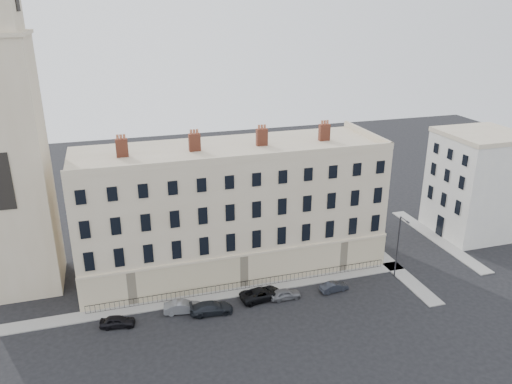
{
  "coord_description": "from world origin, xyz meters",
  "views": [
    {
      "loc": [
        -19.28,
        -42.43,
        30.7
      ],
      "look_at": [
        -3.33,
        10.0,
        9.97
      ],
      "focal_mm": 35.0,
      "sensor_mm": 36.0,
      "label": 1
    }
  ],
  "objects_px": {
    "car_c": "(211,308)",
    "car_e": "(285,294)",
    "car_f": "(334,287)",
    "car_a": "(118,321)",
    "streetlamp": "(398,244)",
    "car_d": "(261,294)",
    "car_b": "(183,307)"
  },
  "relations": [
    {
      "from": "streetlamp",
      "to": "car_c",
      "type": "bearing_deg",
      "value": -175.06
    },
    {
      "from": "car_a",
      "to": "car_d",
      "type": "bearing_deg",
      "value": -78.06
    },
    {
      "from": "streetlamp",
      "to": "car_b",
      "type": "bearing_deg",
      "value": -177.74
    },
    {
      "from": "car_e",
      "to": "car_b",
      "type": "bearing_deg",
      "value": 86.36
    },
    {
      "from": "car_d",
      "to": "car_e",
      "type": "bearing_deg",
      "value": -111.73
    },
    {
      "from": "car_c",
      "to": "car_e",
      "type": "relative_size",
      "value": 1.3
    },
    {
      "from": "car_f",
      "to": "car_a",
      "type": "bearing_deg",
      "value": 83.41
    },
    {
      "from": "streetlamp",
      "to": "car_d",
      "type": "bearing_deg",
      "value": -177.7
    },
    {
      "from": "car_b",
      "to": "car_f",
      "type": "distance_m",
      "value": 17.16
    },
    {
      "from": "car_b",
      "to": "streetlamp",
      "type": "height_order",
      "value": "streetlamp"
    },
    {
      "from": "car_f",
      "to": "streetlamp",
      "type": "xyz_separation_m",
      "value": [
        8.43,
        0.83,
        3.79
      ]
    },
    {
      "from": "car_a",
      "to": "car_c",
      "type": "distance_m",
      "value": 9.59
    },
    {
      "from": "car_c",
      "to": "car_e",
      "type": "xyz_separation_m",
      "value": [
        8.41,
        0.37,
        -0.06
      ]
    },
    {
      "from": "car_b",
      "to": "car_d",
      "type": "distance_m",
      "value": 8.71
    },
    {
      "from": "car_b",
      "to": "car_e",
      "type": "xyz_separation_m",
      "value": [
        11.28,
        -0.69,
        -0.06
      ]
    },
    {
      "from": "car_c",
      "to": "streetlamp",
      "type": "distance_m",
      "value": 23.02
    },
    {
      "from": "car_b",
      "to": "car_f",
      "type": "height_order",
      "value": "car_b"
    },
    {
      "from": "car_c",
      "to": "streetlamp",
      "type": "xyz_separation_m",
      "value": [
        22.69,
        1.05,
        3.68
      ]
    },
    {
      "from": "car_a",
      "to": "car_d",
      "type": "relative_size",
      "value": 0.73
    },
    {
      "from": "car_b",
      "to": "car_c",
      "type": "xyz_separation_m",
      "value": [
        2.87,
        -1.06,
        0.0
      ]
    },
    {
      "from": "car_a",
      "to": "car_b",
      "type": "height_order",
      "value": "car_b"
    },
    {
      "from": "car_a",
      "to": "car_f",
      "type": "xyz_separation_m",
      "value": [
        23.84,
        -0.29,
        -0.05
      ]
    },
    {
      "from": "car_a",
      "to": "car_e",
      "type": "relative_size",
      "value": 1.0
    },
    {
      "from": "car_d",
      "to": "car_e",
      "type": "distance_m",
      "value": 2.66
    },
    {
      "from": "car_d",
      "to": "car_e",
      "type": "xyz_separation_m",
      "value": [
        2.57,
        -0.67,
        -0.07
      ]
    },
    {
      "from": "car_e",
      "to": "car_c",
      "type": "bearing_deg",
      "value": 92.4
    },
    {
      "from": "car_a",
      "to": "streetlamp",
      "type": "xyz_separation_m",
      "value": [
        32.27,
        0.54,
        3.75
      ]
    },
    {
      "from": "car_a",
      "to": "car_e",
      "type": "bearing_deg",
      "value": -80.49
    },
    {
      "from": "car_d",
      "to": "car_f",
      "type": "relative_size",
      "value": 1.44
    },
    {
      "from": "car_b",
      "to": "car_c",
      "type": "height_order",
      "value": "car_c"
    },
    {
      "from": "car_e",
      "to": "car_f",
      "type": "xyz_separation_m",
      "value": [
        5.85,
        -0.15,
        -0.05
      ]
    },
    {
      "from": "car_c",
      "to": "car_d",
      "type": "relative_size",
      "value": 0.95
    }
  ]
}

